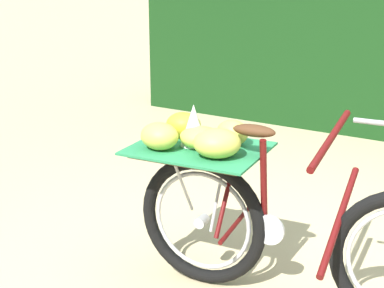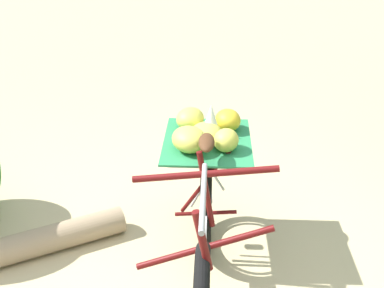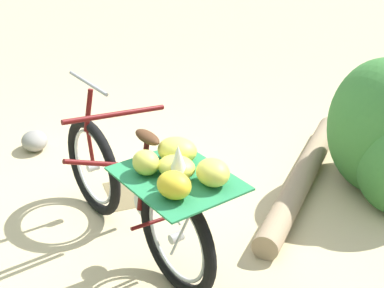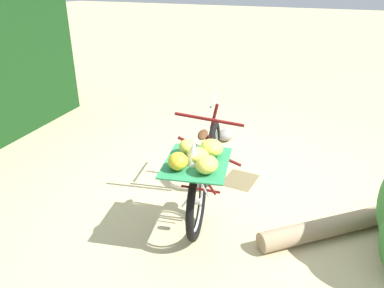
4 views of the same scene
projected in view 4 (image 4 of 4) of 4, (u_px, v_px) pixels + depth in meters
name	position (u px, v px, depth m)	size (l,w,h in m)	color
ground_plane	(218.00, 195.00, 4.08)	(60.00, 60.00, 0.00)	#C6B284
bicycle	(204.00, 168.00, 3.57)	(1.79, 0.90, 1.03)	black
fallen_log	(356.00, 221.00, 3.50)	(0.19, 0.19, 2.06)	#9E8466
path_stone	(226.00, 135.00, 5.44)	(0.28, 0.23, 0.17)	gray
leaf_litter_patch	(240.00, 180.00, 4.39)	(0.44, 0.36, 0.01)	olive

